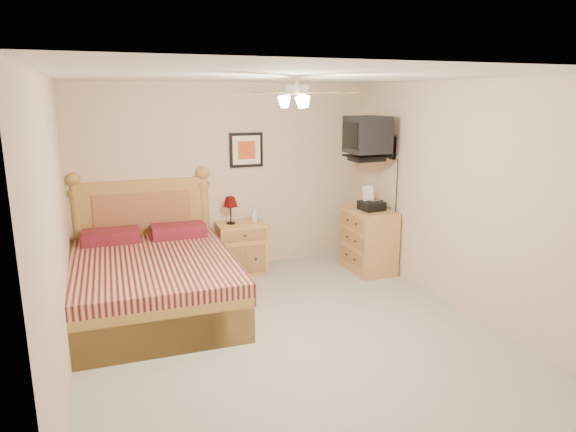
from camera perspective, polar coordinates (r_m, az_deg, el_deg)
name	(u,v)px	position (r m, az deg, el deg)	size (l,w,h in m)	color
floor	(288,336)	(5.25, 0.03, -13.17)	(4.50, 4.50, 0.00)	#A29E92
ceiling	(288,76)	(4.70, 0.03, 15.26)	(4.00, 4.50, 0.04)	white
wall_back	(227,178)	(6.93, -6.80, 4.18)	(4.00, 0.04, 2.50)	beige
wall_front	(439,301)	(2.94, 16.48, -9.09)	(4.00, 0.04, 2.50)	beige
wall_left	(56,234)	(4.51, -24.34, -1.88)	(0.04, 4.50, 2.50)	beige
wall_right	(461,198)	(5.84, 18.63, 1.86)	(0.04, 4.50, 2.50)	beige
bed	(151,248)	(5.75, -14.98, -3.49)	(1.70, 2.23, 1.44)	olive
nightstand	(241,248)	(6.93, -5.21, -3.52)	(0.62, 0.47, 0.68)	#BD863B
table_lamp	(231,210)	(6.79, -6.40, 0.65)	(0.20, 0.20, 0.37)	#530605
lotion_bottle	(254,214)	(6.85, -3.76, 0.17)	(0.08, 0.08, 0.22)	silver
framed_picture	(246,150)	(6.93, -4.67, 7.32)	(0.46, 0.04, 0.46)	black
dresser	(369,240)	(7.00, 9.01, -2.68)	(0.50, 0.73, 0.86)	#B27444
fax_machine	(372,199)	(6.82, 9.29, 1.91)	(0.29, 0.31, 0.31)	black
magazine_lower	(358,204)	(7.13, 7.82, 1.29)	(0.18, 0.24, 0.02)	beige
magazine_upper	(358,203)	(7.15, 7.82, 1.49)	(0.19, 0.26, 0.02)	tan
wall_tv	(378,137)	(6.70, 9.94, 8.60)	(0.56, 0.46, 0.58)	black
ceiling_fan	(297,93)	(4.51, 0.99, 13.56)	(1.14, 1.14, 0.28)	silver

